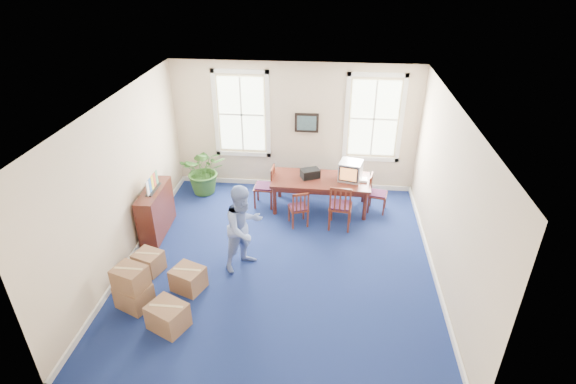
# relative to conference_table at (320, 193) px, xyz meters

# --- Properties ---
(floor) EXTENTS (6.50, 6.50, 0.00)m
(floor) POSITION_rel_conference_table_xyz_m (-0.72, -2.16, -0.39)
(floor) COLOR navy
(floor) RESTS_ON ground
(ceiling) EXTENTS (6.50, 6.50, 0.00)m
(ceiling) POSITION_rel_conference_table_xyz_m (-0.72, -2.16, 2.81)
(ceiling) COLOR white
(ceiling) RESTS_ON ground
(wall_back) EXTENTS (6.50, 0.00, 6.50)m
(wall_back) POSITION_rel_conference_table_xyz_m (-0.72, 1.09, 1.21)
(wall_back) COLOR beige
(wall_back) RESTS_ON ground
(wall_front) EXTENTS (6.50, 0.00, 6.50)m
(wall_front) POSITION_rel_conference_table_xyz_m (-0.72, -5.41, 1.21)
(wall_front) COLOR beige
(wall_front) RESTS_ON ground
(wall_left) EXTENTS (0.00, 6.50, 6.50)m
(wall_left) POSITION_rel_conference_table_xyz_m (-3.72, -2.16, 1.21)
(wall_left) COLOR beige
(wall_left) RESTS_ON ground
(wall_right) EXTENTS (0.00, 6.50, 6.50)m
(wall_right) POSITION_rel_conference_table_xyz_m (2.28, -2.16, 1.21)
(wall_right) COLOR beige
(wall_right) RESTS_ON ground
(baseboard_back) EXTENTS (6.00, 0.04, 0.12)m
(baseboard_back) POSITION_rel_conference_table_xyz_m (-0.72, 1.06, -0.33)
(baseboard_back) COLOR white
(baseboard_back) RESTS_ON ground
(baseboard_left) EXTENTS (0.04, 6.50, 0.12)m
(baseboard_left) POSITION_rel_conference_table_xyz_m (-3.69, -2.16, -0.33)
(baseboard_left) COLOR white
(baseboard_left) RESTS_ON ground
(baseboard_right) EXTENTS (0.04, 6.50, 0.12)m
(baseboard_right) POSITION_rel_conference_table_xyz_m (2.25, -2.16, -0.33)
(baseboard_right) COLOR white
(baseboard_right) RESTS_ON ground
(window_left) EXTENTS (1.40, 0.12, 2.20)m
(window_left) POSITION_rel_conference_table_xyz_m (-2.02, 1.07, 1.51)
(window_left) COLOR white
(window_left) RESTS_ON ground
(window_right) EXTENTS (1.40, 0.12, 2.20)m
(window_right) POSITION_rel_conference_table_xyz_m (1.18, 1.07, 1.51)
(window_right) COLOR white
(window_right) RESTS_ON ground
(wall_picture) EXTENTS (0.58, 0.06, 0.48)m
(wall_picture) POSITION_rel_conference_table_xyz_m (-0.42, 1.04, 1.36)
(wall_picture) COLOR black
(wall_picture) RESTS_ON ground
(conference_table) EXTENTS (2.29, 1.08, 0.77)m
(conference_table) POSITION_rel_conference_table_xyz_m (0.00, 0.00, 0.00)
(conference_table) COLOR #4B1C14
(conference_table) RESTS_ON ground
(crt_tv) EXTENTS (0.60, 0.63, 0.44)m
(crt_tv) POSITION_rel_conference_table_xyz_m (0.67, 0.05, 0.61)
(crt_tv) COLOR #B7B7BC
(crt_tv) RESTS_ON conference_table
(game_console) EXTENTS (0.17, 0.21, 0.05)m
(game_console) POSITION_rel_conference_table_xyz_m (0.98, 0.00, 0.41)
(game_console) COLOR white
(game_console) RESTS_ON conference_table
(equipment_bag) EXTENTS (0.49, 0.42, 0.21)m
(equipment_bag) POSITION_rel_conference_table_xyz_m (-0.26, 0.05, 0.49)
(equipment_bag) COLOR black
(equipment_bag) RESTS_ON conference_table
(chair_near_left) EXTENTS (0.51, 0.51, 0.88)m
(chair_near_left) POSITION_rel_conference_table_xyz_m (-0.46, -0.77, 0.05)
(chair_near_left) COLOR maroon
(chair_near_left) RESTS_ON ground
(chair_near_right) EXTENTS (0.53, 0.53, 1.08)m
(chair_near_right) POSITION_rel_conference_table_xyz_m (0.46, -0.77, 0.16)
(chair_near_right) COLOR maroon
(chair_near_right) RESTS_ON ground
(chair_end_left) EXTENTS (0.48, 0.48, 1.02)m
(chair_end_left) POSITION_rel_conference_table_xyz_m (-1.34, 0.00, 0.12)
(chair_end_left) COLOR maroon
(chair_end_left) RESTS_ON ground
(chair_end_right) EXTENTS (0.48, 0.48, 0.91)m
(chair_end_right) POSITION_rel_conference_table_xyz_m (1.34, 0.00, 0.07)
(chair_end_right) COLOR maroon
(chair_end_right) RESTS_ON ground
(man) EXTENTS (1.05, 1.07, 1.74)m
(man) POSITION_rel_conference_table_xyz_m (-1.37, -2.35, 0.48)
(man) COLOR #7890CC
(man) RESTS_ON ground
(credenza) EXTENTS (0.42, 1.34, 1.04)m
(credenza) POSITION_rel_conference_table_xyz_m (-3.47, -1.42, 0.13)
(credenza) COLOR #4B1C14
(credenza) RESTS_ON ground
(brochure_rack) EXTENTS (0.18, 0.78, 0.34)m
(brochure_rack) POSITION_rel_conference_table_xyz_m (-3.45, -1.42, 0.82)
(brochure_rack) COLOR #99999E
(brochure_rack) RESTS_ON credenza
(potted_plant) EXTENTS (1.22, 1.10, 1.23)m
(potted_plant) POSITION_rel_conference_table_xyz_m (-2.91, 0.50, 0.23)
(potted_plant) COLOR #2E5A20
(potted_plant) RESTS_ON ground
(cardboard_boxes) EXTENTS (1.98, 1.98, 0.85)m
(cardboard_boxes) POSITION_rel_conference_table_xyz_m (-2.87, -3.55, 0.04)
(cardboard_boxes) COLOR #8F6342
(cardboard_boxes) RESTS_ON ground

